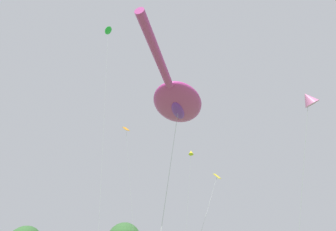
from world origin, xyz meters
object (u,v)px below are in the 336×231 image
(big_show_kite, at_px, (177,102))
(small_kite_bird_shape, at_px, (127,139))
(small_kite_triangle_green, at_px, (108,32))
(small_kite_box_yellow, at_px, (191,153))
(small_kite_tiny_distant, at_px, (308,99))
(small_kite_streamer_purple, at_px, (216,181))

(big_show_kite, xyz_separation_m, small_kite_bird_shape, (3.83, 11.84, 2.34))
(small_kite_triangle_green, xyz_separation_m, small_kite_box_yellow, (13.72, -0.18, -11.18))
(small_kite_tiny_distant, height_order, small_kite_box_yellow, small_kite_box_yellow)
(small_kite_bird_shape, distance_m, small_kite_triangle_green, 12.71)
(big_show_kite, relative_size, small_kite_tiny_distant, 1.10)
(small_kite_tiny_distant, bearing_deg, big_show_kite, -123.24)
(big_show_kite, height_order, small_kite_bird_shape, small_kite_bird_shape)
(big_show_kite, xyz_separation_m, small_kite_tiny_distant, (4.92, -7.50, -1.06))
(small_kite_triangle_green, relative_size, small_kite_box_yellow, 1.77)
(big_show_kite, bearing_deg, small_kite_bird_shape, 41.35)
(small_kite_tiny_distant, distance_m, small_kite_box_yellow, 16.98)
(small_kite_triangle_green, height_order, small_kite_box_yellow, small_kite_triangle_green)
(small_kite_tiny_distant, bearing_deg, small_kite_triangle_green, -130.99)
(small_kite_bird_shape, height_order, small_kite_box_yellow, small_kite_bird_shape)
(small_kite_triangle_green, height_order, small_kite_streamer_purple, small_kite_triangle_green)
(big_show_kite, bearing_deg, small_kite_triangle_green, 76.77)
(small_kite_triangle_green, distance_m, small_kite_streamer_purple, 20.42)
(small_kite_bird_shape, xyz_separation_m, small_kite_triangle_green, (-6.44, -3.57, 10.36))
(big_show_kite, relative_size, small_kite_box_yellow, 0.92)
(small_kite_triangle_green, bearing_deg, small_kite_tiny_distant, 45.71)
(big_show_kite, bearing_deg, small_kite_box_yellow, 5.34)
(small_kite_box_yellow, xyz_separation_m, small_kite_streamer_purple, (-2.92, -5.27, -5.27))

